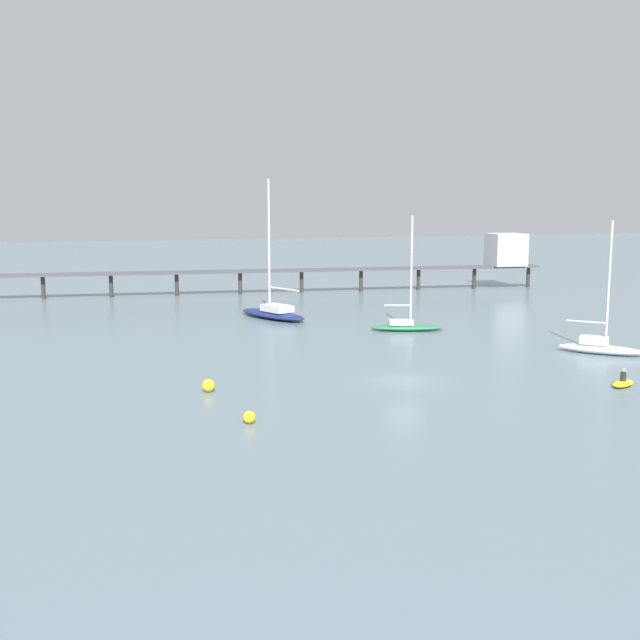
{
  "coord_description": "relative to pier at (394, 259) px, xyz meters",
  "views": [
    {
      "loc": [
        -20.42,
        -45.4,
        11.7
      ],
      "look_at": [
        0.0,
        18.08,
        1.5
      ],
      "focal_mm": 43.25,
      "sensor_mm": 36.0,
      "label": 1
    }
  ],
  "objects": [
    {
      "name": "ground_plane",
      "position": [
        -20.56,
        -49.56,
        -4.19
      ],
      "size": [
        400.0,
        400.0,
        0.0
      ],
      "primitive_type": "plane",
      "color": "slate"
    },
    {
      "name": "pier",
      "position": [
        0.0,
        0.0,
        0.0
      ],
      "size": [
        82.27,
        11.68,
        7.48
      ],
      "color": "#4C4C51",
      "rests_on": "ground_plane"
    },
    {
      "name": "sailboat_white",
      "position": [
        -2.1,
        -45.44,
        -3.49
      ],
      "size": [
        5.64,
        5.74,
        10.34
      ],
      "color": "white",
      "rests_on": "ground_plane"
    },
    {
      "name": "sailboat_green",
      "position": [
        -11.97,
        -30.66,
        -3.58
      ],
      "size": [
        6.98,
        3.82,
        10.53
      ],
      "color": "#287F4C",
      "rests_on": "ground_plane"
    },
    {
      "name": "sailboat_navy",
      "position": [
        -21.74,
        -19.6,
        -3.47
      ],
      "size": [
        6.42,
        9.85,
        14.04
      ],
      "color": "navy",
      "rests_on": "ground_plane"
    },
    {
      "name": "dinghy_yellow",
      "position": [
        -7.61,
        -54.92,
        -3.97
      ],
      "size": [
        2.54,
        2.09,
        1.14
      ],
      "color": "yellow",
      "rests_on": "ground_plane"
    },
    {
      "name": "mooring_buoy_outer",
      "position": [
        -33.27,
        -48.28,
        -3.78
      ],
      "size": [
        0.81,
        0.81,
        0.81
      ],
      "primitive_type": "sphere",
      "color": "yellow",
      "rests_on": "ground_plane"
    },
    {
      "name": "mooring_buoy_far",
      "position": [
        -32.37,
        -55.86,
        -3.84
      ],
      "size": [
        0.69,
        0.69,
        0.69
      ],
      "primitive_type": "sphere",
      "color": "yellow",
      "rests_on": "ground_plane"
    }
  ]
}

